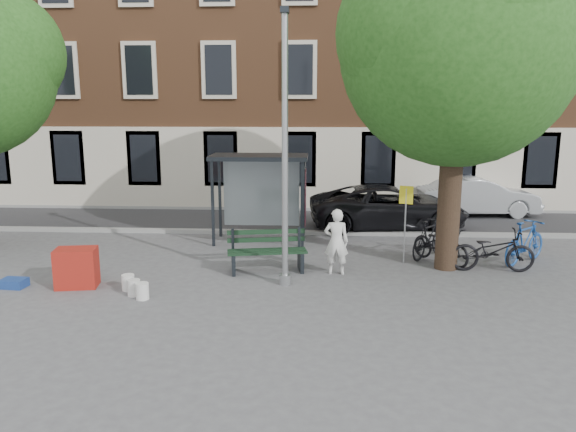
{
  "coord_description": "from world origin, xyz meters",
  "views": [
    {
      "loc": [
        0.74,
        -12.4,
        4.18
      ],
      "look_at": [
        0.01,
        1.09,
        1.4
      ],
      "focal_mm": 35.0,
      "sensor_mm": 36.0,
      "label": 1
    }
  ],
  "objects_px": {
    "car_silver": "(478,196)",
    "bike_d": "(429,239)",
    "painter": "(336,242)",
    "bike_b": "(525,242)",
    "bike_c": "(441,245)",
    "bus_shelter": "(273,178)",
    "lamppost": "(285,165)",
    "bike_a": "(493,251)",
    "car_dark": "(388,207)",
    "bench": "(267,253)",
    "red_stand": "(77,268)",
    "notice_sign": "(406,207)"
  },
  "relations": [
    {
      "from": "car_silver",
      "to": "bike_d",
      "type": "bearing_deg",
      "value": 150.13
    },
    {
      "from": "painter",
      "to": "bike_b",
      "type": "distance_m",
      "value": 5.08
    },
    {
      "from": "bike_d",
      "to": "bike_c",
      "type": "bearing_deg",
      "value": 151.34
    },
    {
      "from": "bus_shelter",
      "to": "car_silver",
      "type": "bearing_deg",
      "value": 30.65
    },
    {
      "from": "lamppost",
      "to": "bus_shelter",
      "type": "distance_m",
      "value": 4.24
    },
    {
      "from": "bike_a",
      "to": "bike_b",
      "type": "height_order",
      "value": "bike_b"
    },
    {
      "from": "bike_a",
      "to": "bike_b",
      "type": "bearing_deg",
      "value": -52.43
    },
    {
      "from": "car_dark",
      "to": "car_silver",
      "type": "distance_m",
      "value": 4.26
    },
    {
      "from": "car_dark",
      "to": "bus_shelter",
      "type": "bearing_deg",
      "value": 111.68
    },
    {
      "from": "bus_shelter",
      "to": "painter",
      "type": "distance_m",
      "value": 3.85
    },
    {
      "from": "painter",
      "to": "bench",
      "type": "height_order",
      "value": "painter"
    },
    {
      "from": "bus_shelter",
      "to": "car_silver",
      "type": "height_order",
      "value": "bus_shelter"
    },
    {
      "from": "bike_b",
      "to": "bike_d",
      "type": "bearing_deg",
      "value": 36.94
    },
    {
      "from": "bike_b",
      "to": "bike_c",
      "type": "relative_size",
      "value": 1.04
    },
    {
      "from": "painter",
      "to": "red_stand",
      "type": "bearing_deg",
      "value": 15.31
    },
    {
      "from": "bench",
      "to": "bike_a",
      "type": "bearing_deg",
      "value": -7.05
    },
    {
      "from": "lamppost",
      "to": "painter",
      "type": "xyz_separation_m",
      "value": [
        1.2,
        0.89,
        -1.97
      ]
    },
    {
      "from": "bench",
      "to": "bike_c",
      "type": "relative_size",
      "value": 1.11
    },
    {
      "from": "bike_c",
      "to": "notice_sign",
      "type": "xyz_separation_m",
      "value": [
        -0.97,
        -0.1,
        1.03
      ]
    },
    {
      "from": "painter",
      "to": "notice_sign",
      "type": "height_order",
      "value": "notice_sign"
    },
    {
      "from": "red_stand",
      "to": "bus_shelter",
      "type": "bearing_deg",
      "value": 47.56
    },
    {
      "from": "notice_sign",
      "to": "painter",
      "type": "bearing_deg",
      "value": -130.37
    },
    {
      "from": "bus_shelter",
      "to": "red_stand",
      "type": "bearing_deg",
      "value": -132.44
    },
    {
      "from": "painter",
      "to": "notice_sign",
      "type": "xyz_separation_m",
      "value": [
        1.8,
        1.02,
        0.7
      ]
    },
    {
      "from": "painter",
      "to": "car_silver",
      "type": "height_order",
      "value": "painter"
    },
    {
      "from": "painter",
      "to": "bike_b",
      "type": "height_order",
      "value": "painter"
    },
    {
      "from": "bench",
      "to": "bike_b",
      "type": "xyz_separation_m",
      "value": [
        6.65,
        1.04,
        0.11
      ]
    },
    {
      "from": "bench",
      "to": "car_dark",
      "type": "distance_m",
      "value": 6.18
    },
    {
      "from": "notice_sign",
      "to": "red_stand",
      "type": "bearing_deg",
      "value": -143.13
    },
    {
      "from": "bike_a",
      "to": "car_dark",
      "type": "xyz_separation_m",
      "value": [
        -2.01,
        4.74,
        0.19
      ]
    },
    {
      "from": "bike_a",
      "to": "bike_d",
      "type": "xyz_separation_m",
      "value": [
        -1.34,
        1.2,
        -0.01
      ]
    },
    {
      "from": "bike_c",
      "to": "red_stand",
      "type": "height_order",
      "value": "bike_c"
    },
    {
      "from": "bike_c",
      "to": "red_stand",
      "type": "distance_m",
      "value": 9.03
    },
    {
      "from": "bike_c",
      "to": "bike_d",
      "type": "height_order",
      "value": "bike_d"
    },
    {
      "from": "bike_b",
      "to": "car_dark",
      "type": "relative_size",
      "value": 0.37
    },
    {
      "from": "lamppost",
      "to": "bench",
      "type": "xyz_separation_m",
      "value": [
        -0.51,
        1.03,
        -2.32
      ]
    },
    {
      "from": "bike_a",
      "to": "bus_shelter",
      "type": "bearing_deg",
      "value": 65.57
    },
    {
      "from": "bike_d",
      "to": "car_silver",
      "type": "xyz_separation_m",
      "value": [
        2.89,
        5.89,
        0.19
      ]
    },
    {
      "from": "bench",
      "to": "notice_sign",
      "type": "xyz_separation_m",
      "value": [
        3.51,
        0.88,
        1.05
      ]
    },
    {
      "from": "car_silver",
      "to": "bike_b",
      "type": "bearing_deg",
      "value": 171.7
    },
    {
      "from": "notice_sign",
      "to": "bus_shelter",
      "type": "bearing_deg",
      "value": 168.84
    },
    {
      "from": "bike_c",
      "to": "bike_b",
      "type": "bearing_deg",
      "value": -35.18
    },
    {
      "from": "bike_a",
      "to": "bike_b",
      "type": "distance_m",
      "value": 1.29
    },
    {
      "from": "car_silver",
      "to": "notice_sign",
      "type": "distance_m",
      "value": 7.49
    },
    {
      "from": "lamppost",
      "to": "red_stand",
      "type": "bearing_deg",
      "value": -175.04
    },
    {
      "from": "bus_shelter",
      "to": "bike_d",
      "type": "relative_size",
      "value": 1.63
    },
    {
      "from": "bike_d",
      "to": "bus_shelter",
      "type": "bearing_deg",
      "value": 18.29
    },
    {
      "from": "bike_b",
      "to": "notice_sign",
      "type": "relative_size",
      "value": 0.93
    },
    {
      "from": "bike_b",
      "to": "bike_c",
      "type": "xyz_separation_m",
      "value": [
        -2.17,
        -0.06,
        -0.09
      ]
    },
    {
      "from": "bus_shelter",
      "to": "car_dark",
      "type": "bearing_deg",
      "value": 27.79
    }
  ]
}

